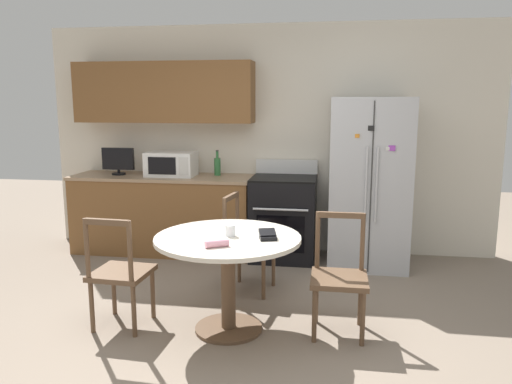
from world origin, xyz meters
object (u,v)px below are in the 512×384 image
at_px(microwave, 171,164).
at_px(candle_glass, 230,231).
at_px(oven_range, 284,217).
at_px(dining_chair_right, 339,277).
at_px(counter_bottle, 217,166).
at_px(dining_chair_left, 120,273).
at_px(countertop_tv, 118,160).
at_px(dining_chair_far, 248,245).
at_px(wallet, 268,235).
at_px(refrigerator, 369,183).

bearing_deg(microwave, candle_glass, -60.06).
bearing_deg(microwave, oven_range, -0.79).
distance_m(dining_chair_right, candle_glass, 0.89).
bearing_deg(counter_bottle, dining_chair_left, -97.65).
height_order(dining_chair_left, candle_glass, dining_chair_left).
relative_size(countertop_tv, dining_chair_right, 0.42).
bearing_deg(dining_chair_left, dining_chair_right, 9.10).
bearing_deg(dining_chair_right, dining_chair_far, -41.67).
xyz_separation_m(microwave, counter_bottle, (0.51, 0.13, -0.03)).
distance_m(countertop_tv, counter_bottle, 1.16).
bearing_deg(candle_glass, dining_chair_left, -174.32).
height_order(microwave, dining_chair_far, microwave).
height_order(countertop_tv, wallet, countertop_tv).
bearing_deg(refrigerator, countertop_tv, 178.20).
xyz_separation_m(refrigerator, wallet, (-0.83, -1.84, -0.12)).
height_order(oven_range, candle_glass, oven_range).
distance_m(oven_range, microwave, 1.41).
bearing_deg(refrigerator, microwave, 177.81).
distance_m(refrigerator, dining_chair_right, 1.79).
distance_m(oven_range, counter_bottle, 0.97).
bearing_deg(dining_chair_left, dining_chair_far, 50.41).
bearing_deg(countertop_tv, dining_chair_right, -35.23).
bearing_deg(dining_chair_left, countertop_tv, 116.87).
xyz_separation_m(refrigerator, microwave, (-2.20, 0.08, 0.15)).
bearing_deg(dining_chair_right, wallet, 14.06).
height_order(dining_chair_far, dining_chair_left, same).
bearing_deg(microwave, countertop_tv, 179.54).
height_order(candle_glass, wallet, candle_glass).
relative_size(counter_bottle, candle_glass, 3.46).
height_order(countertop_tv, candle_glass, countertop_tv).
bearing_deg(oven_range, dining_chair_right, -71.19).
bearing_deg(dining_chair_left, oven_range, 64.34).
height_order(counter_bottle, dining_chair_far, counter_bottle).
xyz_separation_m(dining_chair_left, wallet, (1.14, 0.04, 0.34)).
distance_m(oven_range, countertop_tv, 2.03).
relative_size(counter_bottle, dining_chair_right, 0.32).
height_order(refrigerator, oven_range, refrigerator).
height_order(oven_range, dining_chair_right, oven_range).
xyz_separation_m(oven_range, candle_glass, (-0.21, -1.86, 0.32)).
relative_size(dining_chair_far, wallet, 5.77).
bearing_deg(candle_glass, countertop_tv, 132.44).
relative_size(oven_range, dining_chair_far, 1.20).
bearing_deg(microwave, dining_chair_right, -43.28).
height_order(counter_bottle, dining_chair_left, counter_bottle).
height_order(oven_range, dining_chair_far, oven_range).
height_order(oven_range, wallet, oven_range).
distance_m(oven_range, dining_chair_far, 1.06).
bearing_deg(counter_bottle, oven_range, -10.37).
height_order(dining_chair_right, wallet, dining_chair_right).
height_order(refrigerator, wallet, refrigerator).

